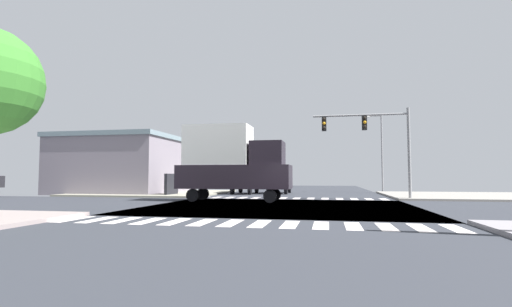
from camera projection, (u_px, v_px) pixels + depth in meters
ground at (280, 207)px, 19.44m from camera, size 90.00×90.00×0.05m
sidewalk_corner_ne at (466, 196)px, 28.71m from camera, size 12.00×12.00×0.14m
sidewalk_corner_nw at (156, 193)px, 33.70m from camera, size 12.00×12.00×0.14m
crosswalk_near at (245, 223)px, 12.34m from camera, size 13.50×2.00×0.01m
crosswalk_far at (290, 198)px, 26.64m from camera, size 13.50×2.00×0.01m
traffic_signal_mast at (370, 132)px, 25.45m from camera, size 6.50×0.55×6.24m
street_lamp at (379, 146)px, 36.24m from camera, size 1.78×0.32×7.65m
bank_building at (127, 165)px, 35.45m from camera, size 11.81×10.87×5.36m
suv_nearside_1 at (279, 178)px, 34.43m from camera, size 1.96×4.60×2.34m
box_truck_farside_1 at (231, 161)px, 23.73m from camera, size 7.20×2.40×4.85m
suv_crossing_2 at (245, 178)px, 33.79m from camera, size 1.96×4.60×2.34m
sedan_leading_1 at (280, 179)px, 57.67m from camera, size 1.80×4.30×1.88m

